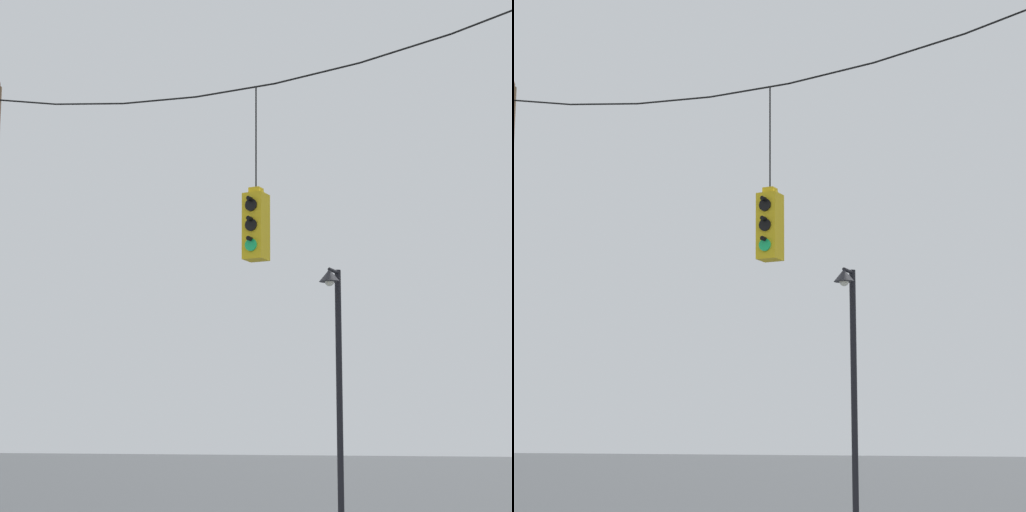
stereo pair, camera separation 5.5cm
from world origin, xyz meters
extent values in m
cylinder|color=black|center=(-4.39, 0.40, 8.08)|extent=(1.47, 0.03, 0.34)
cylinder|color=black|center=(-2.93, 0.40, 7.82)|extent=(1.47, 0.03, 0.24)
cylinder|color=black|center=(-1.46, 0.40, 7.66)|extent=(1.47, 0.03, 0.13)
cylinder|color=black|center=(0.00, 0.40, 7.61)|extent=(1.46, 0.03, 0.03)
cylinder|color=black|center=(1.46, 0.40, 7.66)|extent=(1.47, 0.03, 0.13)
cylinder|color=black|center=(2.93, 0.40, 7.82)|extent=(1.47, 0.03, 0.24)
cylinder|color=black|center=(4.39, 0.40, 8.08)|extent=(1.47, 0.03, 0.34)
cube|color=yellow|center=(0.39, 0.40, 5.26)|extent=(0.34, 0.34, 1.08)
cube|color=yellow|center=(0.39, 0.40, 5.85)|extent=(0.19, 0.19, 0.10)
cylinder|color=black|center=(0.39, 0.40, 6.75)|extent=(0.02, 0.02, 1.70)
cylinder|color=black|center=(0.39, 0.21, 5.58)|extent=(0.20, 0.03, 0.20)
cylinder|color=black|center=(0.39, 0.17, 5.67)|extent=(0.07, 0.12, 0.07)
cylinder|color=black|center=(0.39, 0.21, 5.26)|extent=(0.20, 0.03, 0.20)
cylinder|color=black|center=(0.39, 0.17, 5.35)|extent=(0.07, 0.12, 0.07)
cylinder|color=#19C666|center=(0.39, 0.21, 4.94)|extent=(0.20, 0.03, 0.20)
cylinder|color=black|center=(0.39, 0.17, 5.03)|extent=(0.07, 0.12, 0.07)
cylinder|color=black|center=(0.31, 4.19, 2.57)|extent=(0.12, 0.12, 5.14)
cylinder|color=black|center=(0.31, 3.97, 5.09)|extent=(0.07, 0.43, 0.07)
cone|color=#232328|center=(0.31, 3.76, 4.98)|extent=(0.39, 0.39, 0.24)
sphere|color=silver|center=(0.31, 3.76, 4.86)|extent=(0.18, 0.18, 0.18)
camera|label=1|loc=(7.19, -13.60, 1.92)|focal=70.00mm
camera|label=2|loc=(7.24, -13.58, 1.92)|focal=70.00mm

